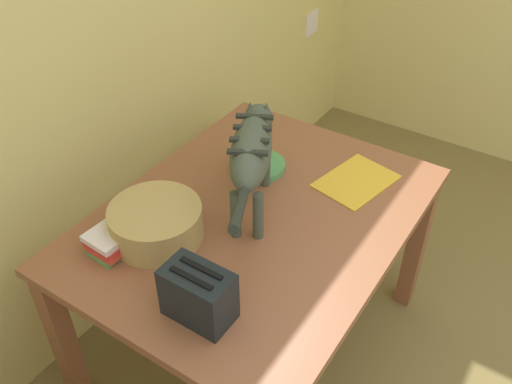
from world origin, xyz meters
TOP-DOWN VIEW (x-y plane):
  - wall_rear at (-0.00, 1.93)m, footprint 4.72×0.11m
  - dining_table at (0.01, 1.21)m, footprint 1.29×0.99m
  - cat at (0.05, 1.25)m, footprint 0.68×0.39m
  - saucer_bowl at (0.25, 1.36)m, footprint 0.21×0.21m
  - coffee_mug at (0.25, 1.36)m, footprint 0.13×0.09m
  - magazine at (0.38, 1.00)m, footprint 0.34×0.27m
  - book_stack at (-0.37, 1.51)m, footprint 0.20×0.14m
  - wicker_basket at (-0.27, 1.43)m, footprint 0.31×0.31m
  - toaster at (-0.45, 1.10)m, footprint 0.12×0.20m

SIDE VIEW (x-z plane):
  - dining_table at x=0.01m, z-range 0.29..1.03m
  - magazine at x=0.38m, z-range 0.75..0.75m
  - saucer_bowl at x=0.25m, z-range 0.75..0.77m
  - book_stack at x=-0.37m, z-range 0.75..0.82m
  - wicker_basket at x=-0.27m, z-range 0.75..0.87m
  - coffee_mug at x=0.25m, z-range 0.77..0.85m
  - toaster at x=-0.45m, z-range 0.74..0.92m
  - cat at x=0.05m, z-range 0.82..1.14m
  - wall_rear at x=0.00m, z-range 0.00..2.50m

